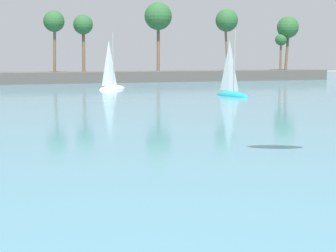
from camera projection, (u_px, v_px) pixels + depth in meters
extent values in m
cube|color=teal|center=(24.00, 91.00, 65.27)|extent=(220.00, 116.57, 0.06)
cube|color=#514C47|center=(18.00, 78.00, 82.42)|extent=(105.79, 6.00, 1.80)
cylinder|color=brown|center=(158.00, 44.00, 89.89)|extent=(0.61, 0.71, 9.05)
sphere|color=#285B2D|center=(158.00, 16.00, 89.29)|extent=(4.58, 4.58, 4.58)
cylinder|color=brown|center=(287.00, 49.00, 94.27)|extent=(0.81, 0.63, 7.45)
sphere|color=#285B2D|center=(288.00, 27.00, 93.78)|extent=(3.78, 3.78, 3.78)
cylinder|color=brown|center=(281.00, 55.00, 94.07)|extent=(0.40, 0.45, 5.31)
sphere|color=#285B2D|center=(281.00, 40.00, 93.72)|extent=(2.09, 2.09, 2.09)
cylinder|color=brown|center=(226.00, 45.00, 92.18)|extent=(0.86, 0.71, 8.51)
sphere|color=#285B2D|center=(227.00, 20.00, 91.62)|extent=(3.86, 3.86, 3.86)
cylinder|color=brown|center=(55.00, 47.00, 82.60)|extent=(0.64, 0.68, 7.76)
sphere|color=#285B2D|center=(54.00, 21.00, 82.09)|extent=(3.23, 3.23, 3.23)
cylinder|color=brown|center=(84.00, 48.00, 85.19)|extent=(0.56, 0.50, 7.40)
sphere|color=#285B2D|center=(83.00, 25.00, 84.71)|extent=(3.11, 3.11, 3.11)
ellipsoid|color=teal|center=(233.00, 96.00, 57.59)|extent=(2.69, 5.38, 1.03)
cylinder|color=gray|center=(235.00, 61.00, 56.88)|extent=(0.15, 0.15, 6.45)
pyramid|color=white|center=(229.00, 65.00, 57.69)|extent=(0.68, 2.30, 5.48)
ellipsoid|color=white|center=(112.00, 89.00, 69.01)|extent=(4.95, 4.94, 1.08)
cylinder|color=gray|center=(113.00, 59.00, 68.74)|extent=(0.16, 0.16, 6.72)
pyramid|color=white|center=(109.00, 63.00, 68.00)|extent=(1.83, 1.82, 5.71)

